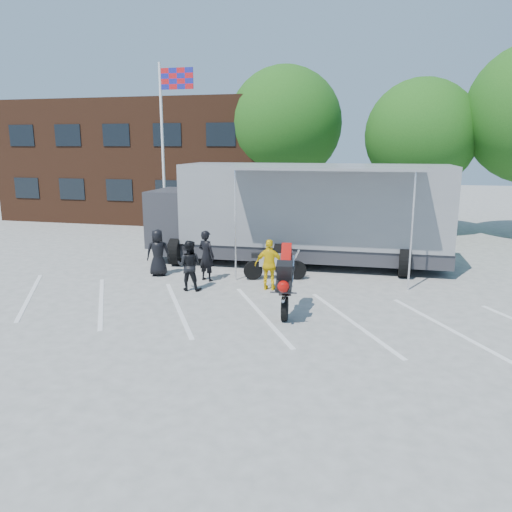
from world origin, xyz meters
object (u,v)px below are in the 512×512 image
at_px(parked_motorcycle, 275,279).
at_px(spectator_leather_c, 189,265).
at_px(spectator_leather_a, 158,253).
at_px(tree_mid, 421,135).
at_px(tree_left, 285,124).
at_px(stunt_bike_rider, 287,312).
at_px(transporter_truck, 299,264).
at_px(flagpole, 167,132).
at_px(spectator_leather_b, 206,256).
at_px(spectator_hivis, 270,265).

xyz_separation_m(parked_motorcycle, spectator_leather_c, (-2.35, -1.86, 0.79)).
bearing_deg(spectator_leather_a, tree_mid, -150.59).
distance_m(tree_mid, parked_motorcycle, 12.63).
bearing_deg(tree_mid, tree_left, 171.87).
distance_m(stunt_bike_rider, spectator_leather_c, 3.70).
height_order(transporter_truck, parked_motorcycle, transporter_truck).
bearing_deg(spectator_leather_c, flagpole, -66.50).
relative_size(parked_motorcycle, spectator_leather_c, 1.36).
bearing_deg(tree_left, transporter_truck, -75.63).
bearing_deg(transporter_truck, tree_mid, 58.25).
bearing_deg(tree_left, stunt_bike_rider, -79.06).
bearing_deg(spectator_leather_b, transporter_truck, -109.19).
height_order(spectator_leather_b, spectator_hivis, spectator_leather_b).
relative_size(transporter_truck, spectator_leather_b, 6.93).
height_order(stunt_bike_rider, spectator_leather_c, spectator_leather_c).
bearing_deg(spectator_leather_a, flagpole, -91.12).
bearing_deg(stunt_bike_rider, spectator_hivis, 108.52).
relative_size(flagpole, spectator_hivis, 4.98).
bearing_deg(spectator_hivis, flagpole, -50.72).
height_order(flagpole, parked_motorcycle, flagpole).
relative_size(tree_left, spectator_hivis, 5.37).
bearing_deg(spectator_leather_b, flagpole, -35.92).
relative_size(parked_motorcycle, spectator_leather_b, 1.27).
bearing_deg(spectator_leather_b, tree_left, -70.20).
distance_m(flagpole, stunt_bike_rider, 12.26).
distance_m(flagpole, spectator_leather_a, 7.50).
xyz_separation_m(tree_mid, stunt_bike_rider, (-4.17, -13.64, -4.94)).
xyz_separation_m(stunt_bike_rider, spectator_leather_c, (-3.34, 1.37, 0.79)).
relative_size(flagpole, spectator_leather_a, 4.90).
xyz_separation_m(parked_motorcycle, spectator_leather_a, (-4.06, -0.43, 0.82)).
bearing_deg(tree_left, spectator_leather_b, -91.73).
xyz_separation_m(flagpole, parked_motorcycle, (6.09, -5.42, -5.05)).
distance_m(parked_motorcycle, spectator_leather_a, 4.16).
bearing_deg(transporter_truck, spectator_leather_b, -131.98).
height_order(spectator_leather_b, spectator_leather_c, spectator_leather_b).
relative_size(transporter_truck, spectator_hivis, 7.37).
distance_m(flagpole, spectator_hivis, 10.02).
height_order(tree_mid, transporter_truck, tree_mid).
xyz_separation_m(tree_mid, parked_motorcycle, (-5.16, -10.42, -4.94)).
distance_m(flagpole, spectator_leather_c, 9.22).
xyz_separation_m(stunt_bike_rider, spectator_leather_b, (-3.19, 2.57, 0.85)).
relative_size(parked_motorcycle, spectator_hivis, 1.35).
relative_size(tree_mid, stunt_bike_rider, 3.61).
xyz_separation_m(tree_left, transporter_truck, (2.30, -8.98, -5.57)).
distance_m(parked_motorcycle, spectator_hivis, 1.47).
bearing_deg(transporter_truck, stunt_bike_rider, -85.92).
bearing_deg(transporter_truck, spectator_leather_c, -124.49).
xyz_separation_m(flagpole, stunt_bike_rider, (7.08, -8.64, -5.05)).
bearing_deg(spectator_leather_a, parked_motorcycle, 165.83).
distance_m(tree_mid, stunt_bike_rider, 15.10).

